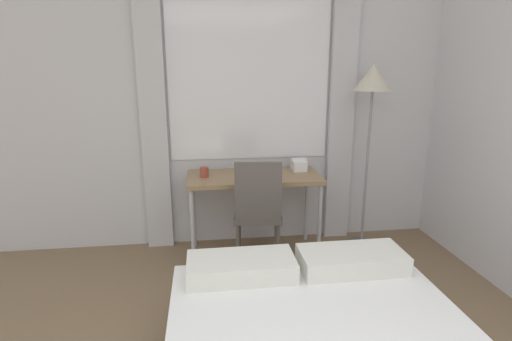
# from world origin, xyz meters

# --- Properties ---
(wall_back_with_window) EXTENTS (4.94, 0.13, 2.70)m
(wall_back_with_window) POSITION_xyz_m (0.02, 3.24, 1.35)
(wall_back_with_window) COLOR silver
(wall_back_with_window) RESTS_ON ground_plane
(desk) EXTENTS (1.20, 0.54, 0.76)m
(desk) POSITION_xyz_m (0.12, 2.90, 0.69)
(desk) COLOR #937551
(desk) RESTS_ON ground_plane
(desk_chair) EXTENTS (0.45, 0.45, 0.98)m
(desk_chair) POSITION_xyz_m (0.11, 2.60, 0.56)
(desk_chair) COLOR #59514C
(desk_chair) RESTS_ON ground_plane
(standing_lamp) EXTENTS (0.34, 0.34, 1.74)m
(standing_lamp) POSITION_xyz_m (1.18, 2.90, 1.48)
(standing_lamp) COLOR #4C4C51
(standing_lamp) RESTS_ON ground_plane
(telephone) EXTENTS (0.15, 0.17, 0.11)m
(telephone) POSITION_xyz_m (0.56, 3.02, 0.81)
(telephone) COLOR white
(telephone) RESTS_ON desk
(book) EXTENTS (0.30, 0.20, 0.02)m
(book) POSITION_xyz_m (0.15, 2.91, 0.78)
(book) COLOR #33664C
(book) RESTS_ON desk
(mug) EXTENTS (0.08, 0.08, 0.09)m
(mug) POSITION_xyz_m (-0.33, 2.90, 0.81)
(mug) COLOR #993F33
(mug) RESTS_ON desk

